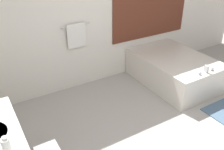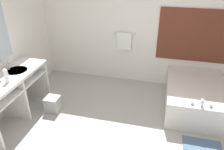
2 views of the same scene
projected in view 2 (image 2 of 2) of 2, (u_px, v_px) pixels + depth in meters
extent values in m
plane|color=#A8A39E|center=(115.00, 148.00, 3.42)|extent=(16.00, 16.00, 0.00)
cube|color=white|center=(139.00, 25.00, 4.68)|extent=(7.40, 0.06, 2.70)
cube|color=brown|center=(200.00, 36.00, 4.44)|extent=(1.70, 0.02, 1.10)
cylinder|color=silver|center=(124.00, 34.00, 4.78)|extent=(0.50, 0.02, 0.02)
cube|color=white|center=(124.00, 41.00, 4.86)|extent=(0.32, 0.04, 0.40)
cube|color=white|center=(9.00, 78.00, 3.66)|extent=(0.57, 1.51, 0.05)
cube|color=white|center=(11.00, 88.00, 3.75)|extent=(0.55, 1.43, 0.02)
cylinder|color=white|center=(17.00, 73.00, 3.87)|extent=(0.36, 0.36, 0.11)
cube|color=white|center=(14.00, 99.00, 3.87)|extent=(0.53, 0.04, 0.83)
cube|color=white|center=(37.00, 79.00, 4.50)|extent=(0.53, 0.04, 0.83)
cylinder|color=white|center=(25.00, 74.00, 4.03)|extent=(0.13, 0.42, 0.13)
cylinder|color=silver|center=(9.00, 69.00, 3.87)|extent=(0.04, 0.04, 0.02)
cylinder|color=silver|center=(8.00, 64.00, 3.83)|extent=(0.02, 0.02, 0.16)
cube|color=silver|center=(9.00, 61.00, 3.79)|extent=(0.07, 0.01, 0.01)
cube|color=silver|center=(195.00, 96.00, 4.23)|extent=(1.09, 1.56, 0.51)
ellipsoid|color=white|center=(196.00, 92.00, 4.18)|extent=(0.78, 1.12, 0.30)
cube|color=silver|center=(202.00, 103.00, 3.50)|extent=(0.04, 0.07, 0.12)
sphere|color=silver|center=(193.00, 103.00, 3.55)|extent=(0.06, 0.06, 0.06)
sphere|color=silver|center=(211.00, 106.00, 3.49)|extent=(0.06, 0.06, 0.06)
cylinder|color=silver|center=(6.00, 76.00, 3.42)|extent=(0.07, 0.07, 0.21)
cylinder|color=white|center=(5.00, 70.00, 3.37)|extent=(0.04, 0.04, 0.02)
cube|color=#B2B2B2|center=(53.00, 104.00, 4.19)|extent=(0.26, 0.26, 0.30)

